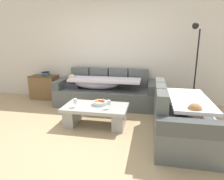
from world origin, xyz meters
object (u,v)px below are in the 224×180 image
at_px(side_cabinet, 44,87).
at_px(floor_lamp, 195,62).
at_px(wine_glass_near_right, 109,103).
at_px(couch_along_wall, 104,92).
at_px(fruit_bowl, 100,103).
at_px(couch_near_window, 182,118).
at_px(wine_glass_near_left, 75,101).
at_px(coffee_table, 96,113).
at_px(book_stack_on_cabinet, 46,74).

height_order(side_cabinet, floor_lamp, floor_lamp).
bearing_deg(wine_glass_near_right, side_cabinet, 143.94).
height_order(couch_along_wall, floor_lamp, floor_lamp).
bearing_deg(fruit_bowl, side_cabinet, 144.96).
bearing_deg(couch_near_window, wine_glass_near_left, 88.11).
bearing_deg(fruit_bowl, couch_near_window, -11.35).
distance_m(fruit_bowl, side_cabinet, 2.37).
xyz_separation_m(couch_near_window, coffee_table, (-1.53, 0.20, -0.10)).
distance_m(wine_glass_near_left, wine_glass_near_right, 0.62).
bearing_deg(book_stack_on_cabinet, wine_glass_near_left, -47.39).
relative_size(couch_along_wall, wine_glass_near_left, 14.54).
bearing_deg(couch_along_wall, wine_glass_near_left, -99.35).
xyz_separation_m(wine_glass_near_right, side_cabinet, (-2.15, 1.57, -0.17)).
relative_size(coffee_table, side_cabinet, 1.67).
bearing_deg(couch_along_wall, floor_lamp, 2.88).
bearing_deg(coffee_table, wine_glass_near_right, -23.07).
height_order(couch_near_window, coffee_table, couch_near_window).
xyz_separation_m(side_cabinet, floor_lamp, (3.83, -0.12, 0.80)).
relative_size(fruit_bowl, wine_glass_near_left, 1.69).
xyz_separation_m(couch_near_window, side_cabinet, (-3.40, 1.65, -0.01)).
height_order(coffee_table, floor_lamp, floor_lamp).
height_order(fruit_bowl, wine_glass_near_right, wine_glass_near_right).
distance_m(couch_near_window, wine_glass_near_left, 1.88).
distance_m(side_cabinet, floor_lamp, 3.91).
height_order(book_stack_on_cabinet, floor_lamp, floor_lamp).
height_order(coffee_table, wine_glass_near_left, wine_glass_near_left).
bearing_deg(floor_lamp, wine_glass_near_right, -139.13).
height_order(fruit_bowl, wine_glass_near_left, wine_glass_near_left).
relative_size(coffee_table, fruit_bowl, 4.29).
relative_size(couch_along_wall, coffee_table, 2.01).
height_order(couch_near_window, wine_glass_near_left, couch_near_window).
distance_m(wine_glass_near_right, book_stack_on_cabinet, 2.61).
height_order(couch_along_wall, wine_glass_near_left, couch_along_wall).
xyz_separation_m(book_stack_on_cabinet, floor_lamp, (3.76, -0.12, 0.42)).
bearing_deg(side_cabinet, wine_glass_near_right, -36.06).
xyz_separation_m(fruit_bowl, floor_lamp, (1.89, 1.24, 0.69)).
relative_size(wine_glass_near_left, book_stack_on_cabinet, 0.82).
distance_m(coffee_table, wine_glass_near_right, 0.40).
bearing_deg(couch_along_wall, wine_glass_near_right, -73.49).
xyz_separation_m(couch_near_window, floor_lamp, (0.42, 1.53, 0.78)).
relative_size(wine_glass_near_right, book_stack_on_cabinet, 0.82).
xyz_separation_m(fruit_bowl, wine_glass_near_left, (-0.41, -0.23, 0.07)).
xyz_separation_m(couch_along_wall, coffee_table, (0.12, -1.22, -0.09)).
relative_size(couch_along_wall, side_cabinet, 3.35).
relative_size(couch_along_wall, floor_lamp, 1.24).
relative_size(fruit_bowl, floor_lamp, 0.14).
bearing_deg(coffee_table, side_cabinet, 142.29).
bearing_deg(wine_glass_near_right, couch_along_wall, 106.51).
relative_size(book_stack_on_cabinet, floor_lamp, 0.10).
distance_m(coffee_table, book_stack_on_cabinet, 2.36).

